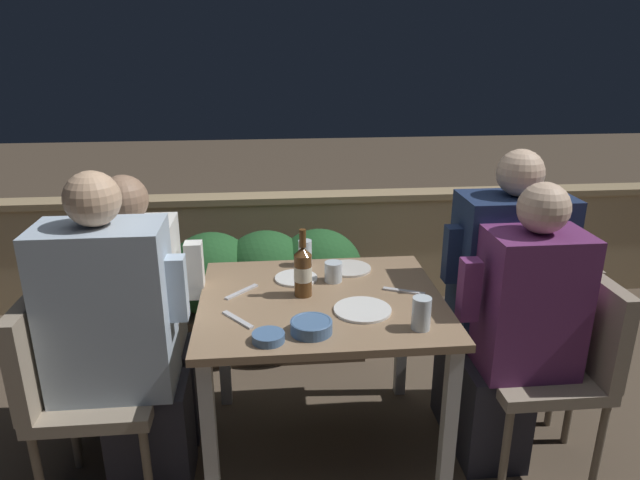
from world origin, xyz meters
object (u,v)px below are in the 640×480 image
Objects in this scene: chair_left_far at (100,337)px; person_white_polo at (145,313)px; chair_left_near at (72,375)px; beer_bottle at (303,271)px; person_purple_stripe at (519,331)px; chair_right_far at (538,322)px; person_blue_shirt at (121,341)px; chair_right_near at (563,352)px; person_navy_jumper at (499,296)px.

person_white_polo is at bearing -0.00° from chair_left_far.
chair_left_near is 2.97× the size of beer_bottle.
chair_right_far is (0.21, 0.26, -0.11)m from person_purple_stripe.
person_blue_shirt reaches higher than chair_right_near.
person_white_polo reaches higher than chair_left_near.
person_purple_stripe is (1.51, -0.02, -0.03)m from person_blue_shirt.
person_navy_jumper is at bearing 8.86° from person_blue_shirt.
person_blue_shirt is 0.73m from beer_bottle.
person_white_polo is at bearing 178.31° from chair_right_far.
chair_left_far is 2.97× the size of beer_bottle.
person_blue_shirt is at bearing -172.12° from chair_right_far.
chair_left_near is 1.00× the size of chair_right_near.
chair_right_near is at bearing -9.31° from chair_left_far.
person_navy_jumper is at bearing 5.65° from beer_bottle.
person_white_polo is 0.94× the size of person_navy_jumper.
chair_left_far is at bearing 119.54° from person_blue_shirt.
chair_left_far is 0.22m from person_white_polo.
person_blue_shirt is 0.29m from person_white_polo.
beer_bottle is (-1.04, -0.08, 0.32)m from chair_right_far.
person_blue_shirt reaches higher than beer_bottle.
person_white_polo is at bearing 168.38° from beer_bottle.
person_white_polo reaches higher than beer_bottle.
person_white_polo is (0.03, 0.29, -0.03)m from person_blue_shirt.
person_white_polo reaches higher than chair_right_far.
person_purple_stripe is 0.26m from person_navy_jumper.
chair_left_far is 0.92m from beer_bottle.
chair_left_near is 0.65× the size of person_blue_shirt.
person_navy_jumper is (1.50, -0.05, 0.03)m from person_white_polo.
chair_right_far is at bearing 7.10° from chair_left_near.
beer_bottle is at bearing -8.99° from chair_left_far.
person_blue_shirt is at bearing -96.21° from person_white_polo.
person_blue_shirt is 1.55m from person_navy_jumper.
chair_right_far is at bearing -0.00° from person_navy_jumper.
chair_left_far is at bearing 180.00° from person_white_polo.
person_white_polo is at bearing 178.09° from person_navy_jumper.
person_blue_shirt is at bearing -60.46° from chair_left_far.
beer_bottle is at bearing -11.62° from person_white_polo.
chair_left_near is at bearing -172.90° from chair_right_far.
person_purple_stripe is at bearing -94.42° from person_navy_jumper.
chair_left_near is 1.00× the size of chair_right_far.
person_purple_stripe is at bearing 180.00° from chair_right_near.
person_purple_stripe is at bearing -10.36° from chair_left_far.
chair_left_far is at bearing 178.48° from chair_right_far.
beer_bottle is at bearing 168.25° from person_purple_stripe.
person_navy_jumper is (1.53, 0.24, -0.00)m from person_blue_shirt.
person_purple_stripe is (1.71, -0.02, 0.11)m from chair_left_near.
chair_right_far is at bearing 86.12° from chair_right_near.
person_navy_jumper is at bearing 7.88° from chair_left_near.
person_navy_jumper reaches higher than person_purple_stripe.
person_navy_jumper reaches higher than chair_right_far.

